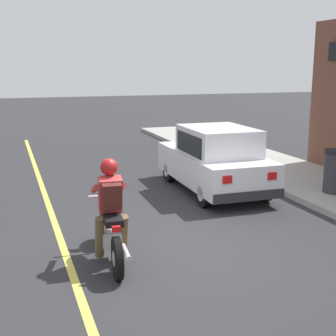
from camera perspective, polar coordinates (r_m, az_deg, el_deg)
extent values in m
plane|color=#2B2B2D|center=(7.87, 1.25, -9.76)|extent=(80.00, 80.00, 0.00)
cube|color=#9E9B93|center=(12.58, 16.78, -1.49)|extent=(2.60, 22.00, 0.14)
cube|color=#D1C64C|center=(10.29, -14.24, -4.76)|extent=(0.12, 19.80, 0.01)
cylinder|color=black|center=(8.04, -7.69, -7.04)|extent=(0.15, 0.63, 0.62)
cylinder|color=silver|center=(8.04, -7.69, -7.04)|extent=(0.14, 0.23, 0.22)
cylinder|color=black|center=(6.74, -6.19, -10.90)|extent=(0.15, 0.63, 0.62)
cylinder|color=silver|center=(6.74, -6.19, -10.90)|extent=(0.14, 0.23, 0.22)
cube|color=silver|center=(7.31, -6.97, -8.36)|extent=(0.31, 0.42, 0.24)
ellipsoid|color=#B21919|center=(7.41, -7.32, -4.72)|extent=(0.34, 0.54, 0.24)
cube|color=black|center=(6.97, -6.80, -6.16)|extent=(0.31, 0.58, 0.10)
cylinder|color=silver|center=(7.84, -7.66, -5.11)|extent=(0.10, 0.33, 0.68)
cylinder|color=silver|center=(7.65, -7.61, -3.37)|extent=(0.56, 0.09, 0.04)
sphere|color=silver|center=(7.84, -7.74, -3.88)|extent=(0.16, 0.16, 0.16)
cylinder|color=silver|center=(7.00, -5.18, -10.15)|extent=(0.13, 0.55, 0.08)
cube|color=red|center=(6.63, -6.34, -7.39)|extent=(0.12, 0.07, 0.08)
cylinder|color=brown|center=(7.21, -8.34, -8.36)|extent=(0.17, 0.36, 0.71)
cylinder|color=brown|center=(7.25, -5.48, -8.15)|extent=(0.17, 0.36, 0.71)
cube|color=#B23333|center=(7.05, -7.06, -3.24)|extent=(0.37, 0.35, 0.57)
cylinder|color=#B23333|center=(7.25, -8.90, -2.53)|extent=(0.13, 0.53, 0.26)
cylinder|color=#B23333|center=(7.29, -5.77, -2.35)|extent=(0.13, 0.53, 0.26)
sphere|color=#A51919|center=(7.01, -7.22, 0.12)|extent=(0.26, 0.26, 0.26)
cube|color=#4C1E19|center=(6.89, -6.89, -3.43)|extent=(0.30, 0.26, 0.42)
cylinder|color=black|center=(12.21, 0.15, -0.26)|extent=(0.19, 0.60, 0.60)
cylinder|color=silver|center=(12.21, 0.15, -0.26)|extent=(0.21, 0.33, 0.33)
cylinder|color=black|center=(12.72, 6.33, 0.18)|extent=(0.19, 0.60, 0.60)
cylinder|color=silver|center=(12.72, 6.33, 0.18)|extent=(0.21, 0.33, 0.33)
cylinder|color=black|center=(10.02, 4.45, -3.10)|extent=(0.19, 0.60, 0.60)
cylinder|color=silver|center=(10.02, 4.45, -3.10)|extent=(0.21, 0.33, 0.33)
cylinder|color=black|center=(10.64, 11.65, -2.41)|extent=(0.19, 0.60, 0.60)
cylinder|color=silver|center=(10.64, 11.65, -2.41)|extent=(0.21, 0.33, 0.33)
cube|color=silver|center=(11.30, 5.53, 0.21)|extent=(1.72, 3.74, 0.70)
cube|color=silver|center=(10.96, 6.12, 3.22)|extent=(1.48, 1.93, 0.66)
cube|color=black|center=(11.75, 4.39, 3.63)|extent=(1.33, 0.38, 0.51)
cube|color=black|center=(10.69, 2.56, 2.94)|extent=(0.06, 1.52, 0.46)
cube|color=black|center=(11.27, 9.49, 3.28)|extent=(0.06, 1.52, 0.46)
cube|color=silver|center=(12.80, 0.13, 2.25)|extent=(0.24, 0.05, 0.14)
cube|color=red|center=(9.41, 7.22, -1.42)|extent=(0.20, 0.04, 0.16)
cube|color=silver|center=(13.15, 4.35, 2.48)|extent=(0.24, 0.05, 0.14)
cube|color=red|center=(9.88, 12.57, -0.96)|extent=(0.20, 0.04, 0.16)
cube|color=#28282B|center=(13.01, 2.30, 0.74)|extent=(1.61, 0.16, 0.20)
cube|color=#28282B|center=(9.76, 9.79, -3.37)|extent=(1.61, 0.16, 0.20)
cylinder|color=#2D2D33|center=(11.24, 19.75, -0.58)|extent=(0.52, 0.52, 0.90)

